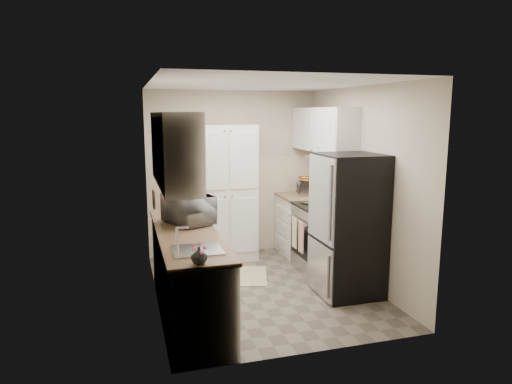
{
  "coord_description": "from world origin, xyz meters",
  "views": [
    {
      "loc": [
        -1.59,
        -5.17,
        2.18
      ],
      "look_at": [
        -0.05,
        0.15,
        1.2
      ],
      "focal_mm": 32.0,
      "sensor_mm": 36.0,
      "label": 1
    }
  ],
  "objects_px": {
    "refrigerator": "(349,225)",
    "wine_bottle": "(175,202)",
    "microwave": "(189,209)",
    "toaster_oven": "(307,188)",
    "pantry_cabinet": "(224,193)",
    "electric_range": "(323,237)"
  },
  "relations": [
    {
      "from": "microwave",
      "to": "wine_bottle",
      "type": "xyz_separation_m",
      "value": [
        -0.1,
        0.51,
        -0.01
      ]
    },
    {
      "from": "microwave",
      "to": "toaster_oven",
      "type": "xyz_separation_m",
      "value": [
        2.0,
        1.31,
        -0.06
      ]
    },
    {
      "from": "wine_bottle",
      "to": "toaster_oven",
      "type": "xyz_separation_m",
      "value": [
        2.1,
        0.8,
        -0.05
      ]
    },
    {
      "from": "electric_range",
      "to": "microwave",
      "type": "relative_size",
      "value": 1.9
    },
    {
      "from": "toaster_oven",
      "to": "electric_range",
      "type": "bearing_deg",
      "value": -85.44
    },
    {
      "from": "pantry_cabinet",
      "to": "refrigerator",
      "type": "xyz_separation_m",
      "value": [
        1.14,
        -1.73,
        -0.15
      ]
    },
    {
      "from": "microwave",
      "to": "refrigerator",
      "type": "bearing_deg",
      "value": -125.09
    },
    {
      "from": "microwave",
      "to": "toaster_oven",
      "type": "bearing_deg",
      "value": -81.05
    },
    {
      "from": "microwave",
      "to": "wine_bottle",
      "type": "height_order",
      "value": "microwave"
    },
    {
      "from": "refrigerator",
      "to": "microwave",
      "type": "bearing_deg",
      "value": 169.2
    },
    {
      "from": "refrigerator",
      "to": "wine_bottle",
      "type": "distance_m",
      "value": 2.15
    },
    {
      "from": "microwave",
      "to": "wine_bottle",
      "type": "bearing_deg",
      "value": -12.73
    },
    {
      "from": "wine_bottle",
      "to": "toaster_oven",
      "type": "relative_size",
      "value": 0.87
    },
    {
      "from": "electric_range",
      "to": "wine_bottle",
      "type": "relative_size",
      "value": 3.56
    },
    {
      "from": "electric_range",
      "to": "toaster_oven",
      "type": "bearing_deg",
      "value": 82.39
    },
    {
      "from": "pantry_cabinet",
      "to": "refrigerator",
      "type": "relative_size",
      "value": 1.18
    },
    {
      "from": "pantry_cabinet",
      "to": "wine_bottle",
      "type": "relative_size",
      "value": 6.31
    },
    {
      "from": "wine_bottle",
      "to": "refrigerator",
      "type": "bearing_deg",
      "value": -23.85
    },
    {
      "from": "refrigerator",
      "to": "wine_bottle",
      "type": "relative_size",
      "value": 5.36
    },
    {
      "from": "refrigerator",
      "to": "toaster_oven",
      "type": "distance_m",
      "value": 1.68
    },
    {
      "from": "refrigerator",
      "to": "microwave",
      "type": "height_order",
      "value": "refrigerator"
    },
    {
      "from": "toaster_oven",
      "to": "wine_bottle",
      "type": "bearing_deg",
      "value": -147.04
    }
  ]
}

